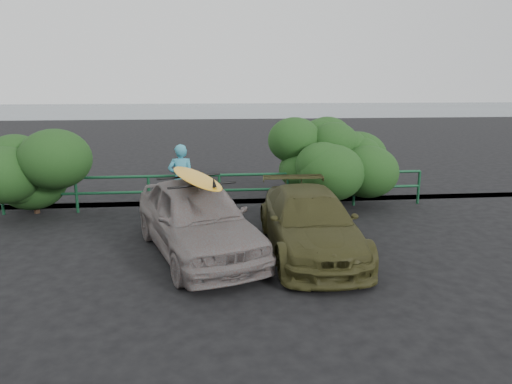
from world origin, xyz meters
The scene contains 10 objects.
ground centered at (0.00, 0.00, 0.00)m, with size 80.00×80.00×0.00m, color black.
ocean centered at (0.00, 60.00, 0.00)m, with size 200.00×200.00×0.00m, color #525E65.
guardrail centered at (0.00, 5.00, 0.52)m, with size 14.00×0.08×1.04m, color #134427, non-canonical shape.
shrub_left centered at (-4.80, 5.40, 1.05)m, with size 3.20×2.40×2.09m, color #1E4419, non-canonical shape.
shrub_right centered at (5.00, 5.50, 1.17)m, with size 3.20×2.40×2.34m, color #1E4419, non-canonical shape.
sedan centered at (0.45, 1.49, 0.78)m, with size 1.85×4.60×1.57m, color slate.
olive_vehicle centered at (2.85, 1.35, 0.65)m, with size 1.83×4.50×1.31m, color #3B391A.
man centered at (-0.05, 4.66, 0.97)m, with size 0.71×0.47×1.95m, color teal.
roof_rack centered at (0.45, 1.49, 1.59)m, with size 1.41×0.99×0.05m, color black, non-canonical shape.
surfboard centered at (0.45, 1.49, 1.65)m, with size 0.58×2.81×0.08m, color #FFAF1A.
Camera 1 is at (0.77, -7.85, 3.54)m, focal length 32.00 mm.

